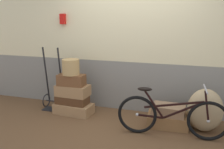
{
  "coord_description": "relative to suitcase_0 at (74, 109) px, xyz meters",
  "views": [
    {
      "loc": [
        1.11,
        -3.78,
        1.79
      ],
      "look_at": [
        -0.19,
        0.16,
        0.83
      ],
      "focal_mm": 40.39,
      "sensor_mm": 36.0,
      "label": 1
    }
  ],
  "objects": [
    {
      "name": "suitcase_1",
      "position": [
        -0.02,
        0.0,
        0.17
      ],
      "size": [
        0.61,
        0.32,
        0.15
      ],
      "primitive_type": "cube",
      "rotation": [
        0.0,
        0.0,
        -0.05
      ],
      "color": "#4C2D19",
      "rests_on": "suitcase_0"
    },
    {
      "name": "station_building",
      "position": [
        0.99,
        0.6,
        1.39
      ],
      "size": [
        7.23,
        0.74,
        2.95
      ],
      "color": "gray",
      "rests_on": "ground"
    },
    {
      "name": "wicker_basket",
      "position": [
        -0.03,
        0.01,
        0.8
      ],
      "size": [
        0.31,
        0.31,
        0.29
      ],
      "primitive_type": "cylinder",
      "color": "tan",
      "rests_on": "suitcase_3"
    },
    {
      "name": "burlap_sack",
      "position": [
        2.31,
        -0.01,
        0.25
      ],
      "size": [
        0.55,
        0.47,
        0.69
      ],
      "primitive_type": "ellipsoid",
      "color": "tan",
      "rests_on": "ground"
    },
    {
      "name": "suitcase_3",
      "position": [
        -0.03,
        0.01,
        0.55
      ],
      "size": [
        0.5,
        0.28,
        0.21
      ],
      "primitive_type": "cube",
      "rotation": [
        0.0,
        0.0,
        0.03
      ],
      "color": "brown",
      "rests_on": "suitcase_2"
    },
    {
      "name": "suitcase_4",
      "position": [
        1.74,
        -0.01,
        0.01
      ],
      "size": [
        0.69,
        0.5,
        0.2
      ],
      "primitive_type": "cube",
      "rotation": [
        0.0,
        0.0,
        0.09
      ],
      "color": "olive",
      "rests_on": "ground"
    },
    {
      "name": "bicycle",
      "position": [
        1.82,
        -0.38,
        0.23
      ],
      "size": [
        1.65,
        0.46,
        0.8
      ],
      "color": "black",
      "rests_on": "ground"
    },
    {
      "name": "suitcase_2",
      "position": [
        -0.02,
        0.04,
        0.35
      ],
      "size": [
        0.62,
        0.37,
        0.2
      ],
      "primitive_type": "cube",
      "rotation": [
        0.0,
        0.0,
        -0.04
      ],
      "color": "#9E754C",
      "rests_on": "suitcase_1"
    },
    {
      "name": "suitcase_5",
      "position": [
        1.75,
        -0.02,
        0.19
      ],
      "size": [
        0.54,
        0.37,
        0.16
      ],
      "primitive_type": "cube",
      "rotation": [
        0.0,
        0.0,
        -0.03
      ],
      "color": "#937051",
      "rests_on": "suitcase_4"
    },
    {
      "name": "luggage_trolley",
      "position": [
        -0.5,
        0.14,
        0.2
      ],
      "size": [
        0.4,
        0.35,
        1.22
      ],
      "color": "black",
      "rests_on": "ground"
    },
    {
      "name": "suitcase_0",
      "position": [
        0.0,
        0.0,
        0.0
      ],
      "size": [
        0.73,
        0.42,
        0.19
      ],
      "primitive_type": "cube",
      "rotation": [
        0.0,
        0.0,
        -0.06
      ],
      "color": "#9E754C",
      "rests_on": "ground"
    },
    {
      "name": "ground",
      "position": [
        0.98,
        -0.25,
        -0.13
      ],
      "size": [
        9.23,
        5.2,
        0.06
      ],
      "primitive_type": "cube",
      "color": "brown"
    }
  ]
}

